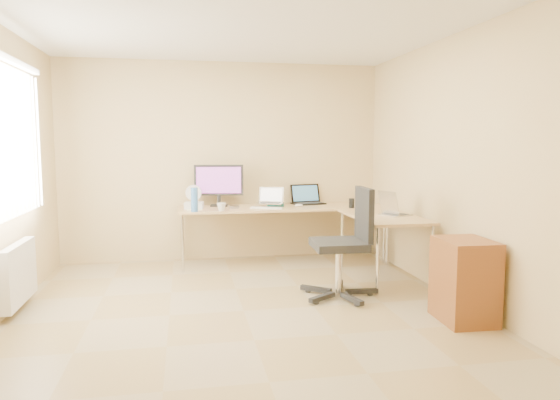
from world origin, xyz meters
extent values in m
plane|color=tan|center=(0.00, 0.00, 0.00)|extent=(4.50, 4.50, 0.00)
plane|color=white|center=(0.00, 0.00, 2.60)|extent=(4.50, 4.50, 0.00)
plane|color=#CFB985|center=(0.00, 2.25, 1.30)|extent=(4.50, 0.00, 4.50)
plane|color=#CFB985|center=(0.00, -2.25, 1.30)|extent=(4.50, 0.00, 4.50)
plane|color=#CFB985|center=(2.10, 0.00, 1.30)|extent=(0.00, 4.50, 4.50)
cube|color=tan|center=(0.72, 1.85, 0.36)|extent=(2.65, 0.70, 0.73)
cube|color=tan|center=(1.70, 0.85, 0.36)|extent=(0.70, 1.30, 0.73)
cube|color=#272727|center=(-0.08, 2.05, 1.00)|extent=(0.65, 0.29, 0.54)
cube|color=teal|center=(0.64, 1.91, 0.75)|extent=(0.22, 0.29, 0.05)
cube|color=beige|center=(0.55, 1.80, 0.88)|extent=(0.39, 0.34, 0.21)
cube|color=black|center=(1.12, 2.05, 0.86)|extent=(0.47, 0.38, 0.26)
cube|color=white|center=(0.49, 1.69, 0.74)|extent=(0.41, 0.24, 0.02)
ellipsoid|color=silver|center=(0.92, 1.78, 0.75)|extent=(0.11, 0.07, 0.04)
imported|color=silver|center=(-0.08, 1.55, 0.78)|extent=(0.11, 0.11, 0.10)
cylinder|color=#AFAFBE|center=(0.10, 1.79, 0.75)|extent=(0.13, 0.13, 0.03)
cylinder|color=#3C72C0|center=(-0.40, 1.55, 0.87)|extent=(0.10, 0.10, 0.29)
cube|color=white|center=(-0.40, 1.80, 0.73)|extent=(0.20, 0.27, 0.01)
cube|color=silver|center=(-0.40, 1.85, 0.77)|extent=(0.25, 0.20, 0.08)
cylinder|color=white|center=(-0.40, 2.05, 0.86)|extent=(0.24, 0.24, 0.26)
cylinder|color=black|center=(1.56, 1.55, 0.79)|extent=(0.09, 0.09, 0.12)
cube|color=silver|center=(1.82, 0.81, 0.84)|extent=(0.42, 0.38, 0.23)
cube|color=black|center=(0.99, 0.26, 0.50)|extent=(0.70, 0.70, 1.12)
cube|color=brown|center=(1.85, -0.62, 0.36)|extent=(0.44, 0.54, 0.72)
cube|color=white|center=(-2.03, 0.40, 0.35)|extent=(0.09, 0.80, 0.55)
cube|color=white|center=(-2.05, 0.40, 1.55)|extent=(0.10, 1.80, 1.40)
camera|label=1|loc=(-0.51, -4.54, 1.54)|focal=32.67mm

